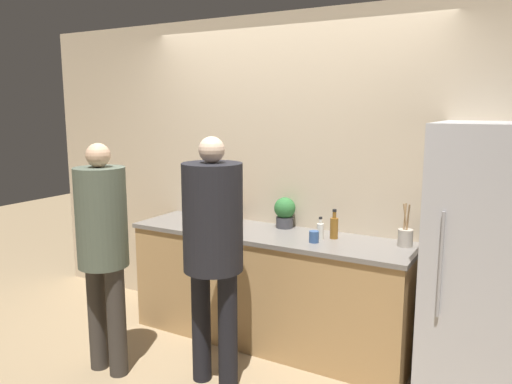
# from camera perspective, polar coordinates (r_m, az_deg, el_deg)

# --- Properties ---
(ground_plane) EXTENTS (14.00, 14.00, 0.00)m
(ground_plane) POSITION_cam_1_polar(r_m,az_deg,el_deg) (3.95, -1.07, -18.46)
(ground_plane) COLOR #9E8460
(wall_back) EXTENTS (5.20, 0.06, 2.60)m
(wall_back) POSITION_cam_1_polar(r_m,az_deg,el_deg) (4.10, 3.59, 1.76)
(wall_back) COLOR #C6B293
(wall_back) RESTS_ON ground_plane
(counter) EXTENTS (2.27, 0.64, 0.90)m
(counter) POSITION_cam_1_polar(r_m,az_deg,el_deg) (4.05, 1.52, -10.75)
(counter) COLOR tan
(counter) RESTS_ON ground_plane
(refrigerator) EXTENTS (0.65, 0.74, 1.78)m
(refrigerator) POSITION_cam_1_polar(r_m,az_deg,el_deg) (3.42, 24.54, -7.81)
(refrigerator) COLOR #B7B7BC
(refrigerator) RESTS_ON ground_plane
(person_left) EXTENTS (0.34, 0.34, 1.63)m
(person_left) POSITION_cam_1_polar(r_m,az_deg,el_deg) (3.59, -17.13, -5.22)
(person_left) COLOR #38332D
(person_left) RESTS_ON ground_plane
(person_center) EXTENTS (0.39, 0.39, 1.68)m
(person_center) POSITION_cam_1_polar(r_m,az_deg,el_deg) (3.27, -4.94, -5.16)
(person_center) COLOR black
(person_center) RESTS_ON ground_plane
(fruit_bowl) EXTENTS (0.33, 0.33, 0.14)m
(fruit_bowl) POSITION_cam_1_polar(r_m,az_deg,el_deg) (4.18, -3.87, -2.92)
(fruit_bowl) COLOR brown
(fruit_bowl) RESTS_ON counter
(utensil_crock) EXTENTS (0.10, 0.10, 0.31)m
(utensil_crock) POSITION_cam_1_polar(r_m,az_deg,el_deg) (3.66, 16.70, -4.91)
(utensil_crock) COLOR #ADA393
(utensil_crock) RESTS_ON counter
(bottle_clear) EXTENTS (0.05, 0.05, 0.17)m
(bottle_clear) POSITION_cam_1_polar(r_m,az_deg,el_deg) (3.71, 7.36, -4.40)
(bottle_clear) COLOR silver
(bottle_clear) RESTS_ON counter
(bottle_amber) EXTENTS (0.06, 0.06, 0.22)m
(bottle_amber) POSITION_cam_1_polar(r_m,az_deg,el_deg) (3.75, 8.92, -3.98)
(bottle_amber) COLOR brown
(bottle_amber) RESTS_ON counter
(cup_blue) EXTENTS (0.07, 0.07, 0.08)m
(cup_blue) POSITION_cam_1_polar(r_m,az_deg,el_deg) (3.64, 6.64, -5.10)
(cup_blue) COLOR #335184
(cup_blue) RESTS_ON counter
(potted_plant) EXTENTS (0.17, 0.17, 0.25)m
(potted_plant) POSITION_cam_1_polar(r_m,az_deg,el_deg) (4.03, 3.31, -2.24)
(potted_plant) COLOR #3D3D42
(potted_plant) RESTS_ON counter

